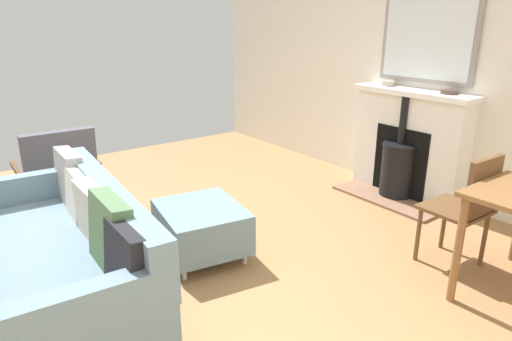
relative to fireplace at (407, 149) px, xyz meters
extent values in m
cube|color=olive|center=(2.58, -0.27, -0.49)|extent=(5.61, 6.00, 0.01)
cube|color=silver|center=(-0.22, -0.27, 0.91)|extent=(0.12, 6.00, 2.78)
cube|color=brown|center=(0.27, 0.00, -0.47)|extent=(0.36, 1.09, 0.03)
cube|color=white|center=(-0.04, 0.00, 0.03)|extent=(0.25, 1.15, 1.02)
cube|color=black|center=(0.07, 0.00, -0.11)|extent=(0.06, 0.59, 0.68)
cylinder|color=black|center=(0.11, 0.00, -0.20)|extent=(0.33, 0.33, 0.51)
cylinder|color=black|center=(0.11, 0.00, 0.07)|extent=(0.34, 0.34, 0.02)
cylinder|color=black|center=(0.11, 0.00, 0.31)|extent=(0.07, 0.07, 0.46)
cube|color=white|center=(-0.01, 0.00, 0.56)|extent=(0.30, 1.23, 0.05)
cube|color=gray|center=(-0.14, 0.00, 1.16)|extent=(0.04, 0.98, 1.03)
cube|color=silver|center=(-0.12, 0.00, 1.16)|extent=(0.01, 0.90, 0.95)
cylinder|color=#9E9384|center=(-0.04, -0.32, 0.61)|extent=(0.14, 0.14, 0.05)
torus|color=#9E9384|center=(-0.04, -0.32, 0.63)|extent=(0.14, 0.14, 0.01)
cylinder|color=#47382D|center=(-0.04, 0.34, 0.61)|extent=(0.15, 0.15, 0.04)
torus|color=#47382D|center=(-0.04, 0.34, 0.62)|extent=(0.15, 0.15, 0.01)
cylinder|color=#B2B2B7|center=(2.91, -0.87, -0.43)|extent=(0.04, 0.04, 0.10)
cube|color=slate|center=(3.29, -0.11, -0.22)|extent=(0.94, 1.90, 0.33)
cube|color=slate|center=(2.95, -0.08, 0.11)|extent=(0.28, 1.85, 0.33)
cube|color=slate|center=(3.22, -0.97, 0.04)|extent=(0.77, 0.18, 0.20)
cube|color=slate|center=(3.35, 0.75, 0.04)|extent=(0.77, 0.18, 0.20)
cube|color=#99999E|center=(2.99, -0.78, 0.12)|extent=(0.15, 0.40, 0.40)
cube|color=beige|center=(3.02, -0.47, 0.09)|extent=(0.16, 0.34, 0.34)
cube|color=beige|center=(3.05, -0.08, 0.10)|extent=(0.12, 0.36, 0.36)
cube|color=#4C6B47|center=(3.07, 0.29, 0.13)|extent=(0.16, 0.41, 0.41)
cube|color=black|center=(3.10, 0.59, 0.10)|extent=(0.15, 0.36, 0.36)
cylinder|color=#B2B2B7|center=(2.44, -0.46, -0.44)|extent=(0.04, 0.04, 0.09)
cylinder|color=#B2B2B7|center=(2.53, 0.06, -0.44)|extent=(0.04, 0.04, 0.09)
cylinder|color=#B2B2B7|center=(1.99, -0.38, -0.44)|extent=(0.04, 0.04, 0.09)
cylinder|color=#B2B2B7|center=(2.08, 0.14, -0.44)|extent=(0.04, 0.04, 0.09)
cube|color=slate|center=(2.26, -0.16, -0.24)|extent=(0.68, 0.75, 0.30)
cube|color=#4C3321|center=(2.61, -1.96, -0.32)|extent=(0.05, 0.05, 0.33)
cube|color=#4C3321|center=(3.12, -1.97, -0.32)|extent=(0.05, 0.05, 0.33)
cube|color=#4C3321|center=(2.62, -1.48, -0.32)|extent=(0.05, 0.05, 0.33)
cube|color=#4C3321|center=(3.13, -1.49, -0.32)|extent=(0.05, 0.05, 0.33)
cube|color=#4C4C56|center=(2.87, -1.72, -0.13)|extent=(0.61, 0.58, 0.08)
cube|color=#4C4C56|center=(2.88, -1.47, 0.12)|extent=(0.60, 0.13, 0.42)
cube|color=#4C3321|center=(2.55, -1.72, -0.04)|extent=(0.05, 0.53, 0.04)
cube|color=#4C3321|center=(3.19, -1.73, -0.04)|extent=(0.05, 0.53, 0.04)
cylinder|color=brown|center=(1.30, 1.29, -0.13)|extent=(0.05, 0.05, 0.71)
cylinder|color=brown|center=(0.71, 0.87, -0.27)|extent=(0.03, 0.03, 0.42)
cylinder|color=brown|center=(1.03, 0.86, -0.27)|extent=(0.03, 0.03, 0.42)
cylinder|color=brown|center=(0.72, 1.19, -0.27)|extent=(0.03, 0.03, 0.42)
cylinder|color=brown|center=(1.04, 1.18, -0.27)|extent=(0.03, 0.03, 0.42)
cube|color=brown|center=(0.88, 1.02, -0.05)|extent=(0.41, 0.41, 0.02)
cube|color=brown|center=(0.88, 1.19, 0.16)|extent=(0.36, 0.05, 0.41)
camera|label=1|loc=(3.74, 2.48, 1.21)|focal=31.19mm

